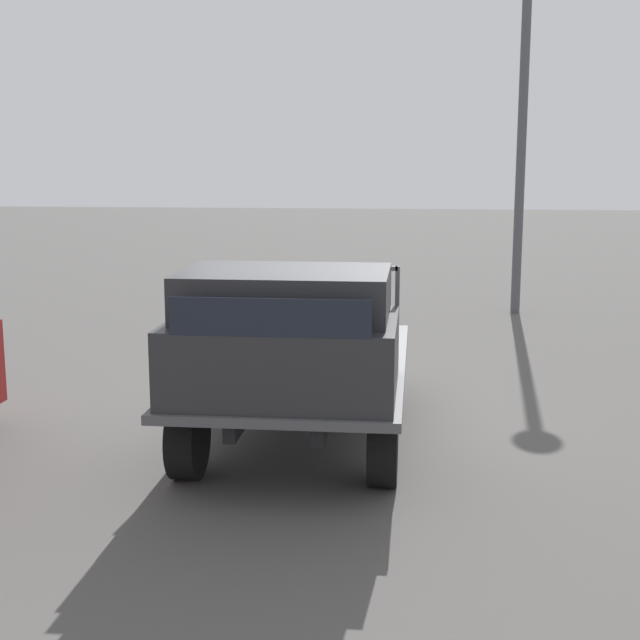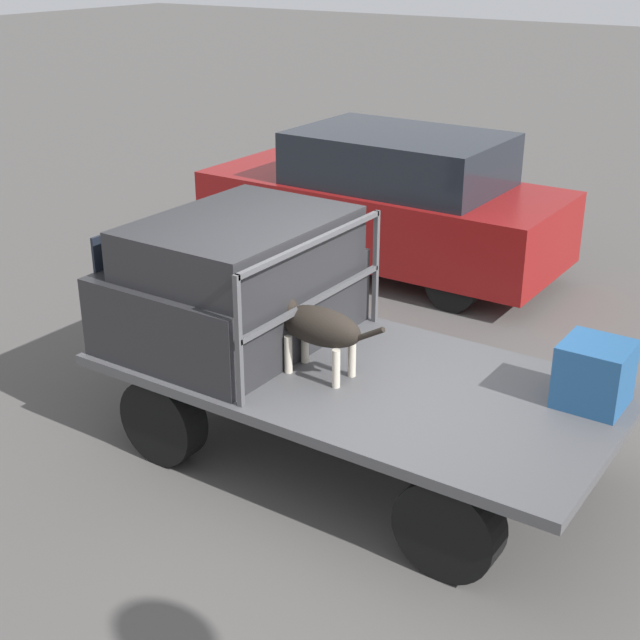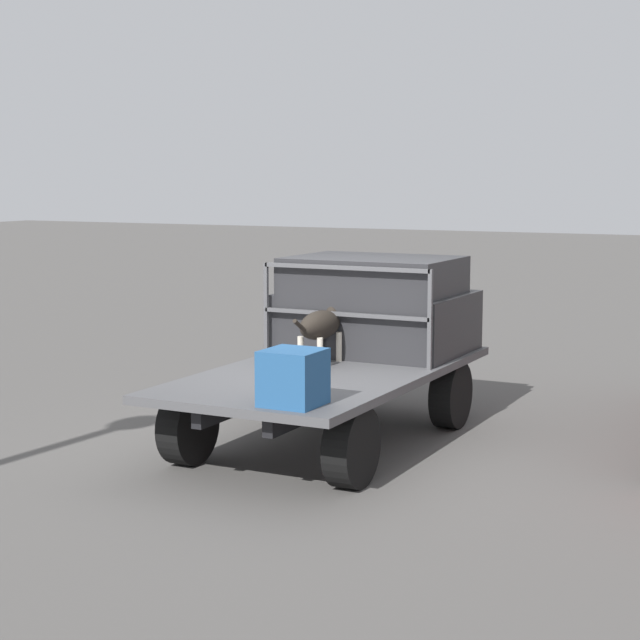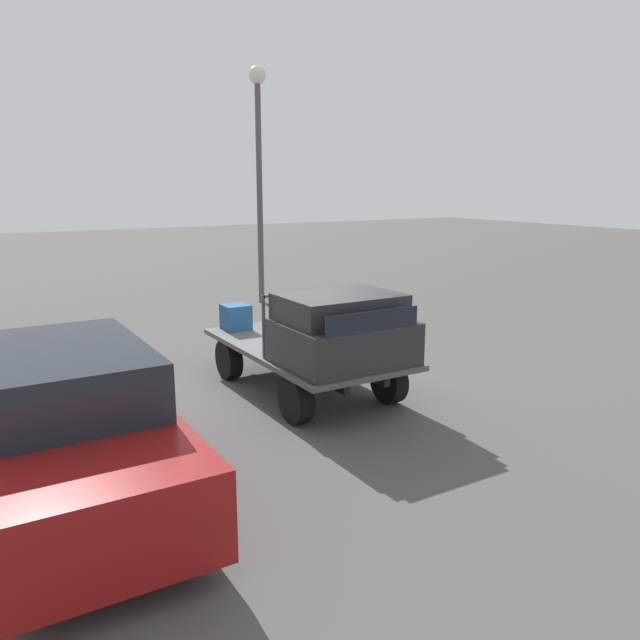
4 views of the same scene
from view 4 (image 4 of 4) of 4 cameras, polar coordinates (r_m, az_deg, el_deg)
ground_plane at (r=10.49m, az=-1.44°, el=-6.37°), size 80.00×80.00×0.00m
flatbed_truck at (r=10.32m, az=-1.46°, el=-3.39°), size 3.94×1.98×0.76m
truck_cab at (r=9.20m, az=2.06°, el=-0.98°), size 1.48×1.86×1.02m
truck_headboard at (r=9.81m, az=-0.41°, el=0.82°), size 0.04×1.86×0.98m
dog at (r=10.06m, az=0.17°, el=-0.33°), size 1.07×0.29×0.65m
cargo_crate at (r=11.44m, az=-7.70°, el=0.27°), size 0.46×0.46×0.46m
parked_sedan at (r=7.13m, az=-21.81°, el=-9.24°), size 4.40×1.80×1.70m
light_pole_near at (r=17.89m, az=-5.63°, el=15.57°), size 0.48×0.48×6.47m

